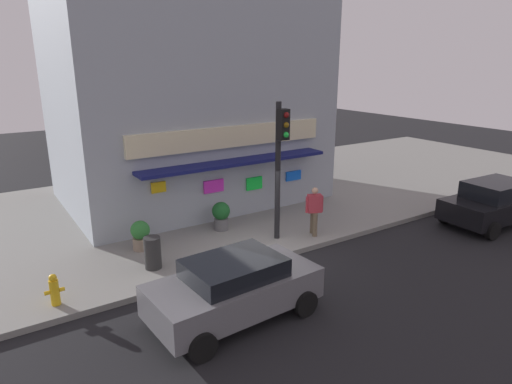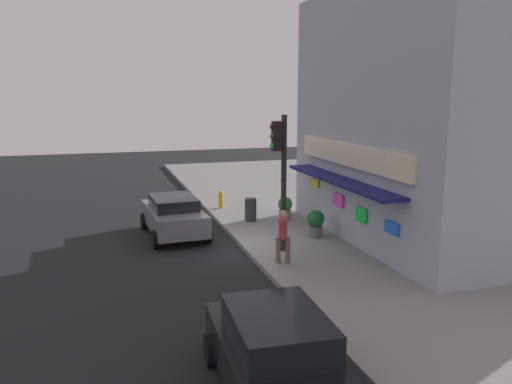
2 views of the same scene
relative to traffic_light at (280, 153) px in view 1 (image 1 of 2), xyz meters
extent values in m
plane|color=black|center=(-1.10, -1.05, -3.09)|extent=(64.45, 64.45, 0.00)
cube|color=gray|center=(-1.10, 5.06, -3.01)|extent=(42.97, 12.21, 0.17)
cube|color=#9EA8B2|center=(-0.26, 6.20, 1.51)|extent=(10.23, 7.05, 8.87)
cube|color=beige|center=(-0.26, 2.60, 0.20)|extent=(7.78, 0.16, 0.76)
cube|color=navy|center=(-0.26, 2.25, -0.67)|extent=(7.37, 0.90, 0.12)
cube|color=yellow|center=(-3.12, 2.62, -1.25)|extent=(0.50, 0.08, 0.36)
cube|color=#E533CC|center=(-1.04, 2.62, -1.54)|extent=(0.79, 0.08, 0.46)
cube|color=#19E53F|center=(0.71, 2.62, -1.70)|extent=(0.69, 0.08, 0.49)
cube|color=blue|center=(2.61, 2.62, -1.66)|extent=(0.73, 0.08, 0.39)
cylinder|color=black|center=(0.00, 0.11, -0.65)|extent=(0.18, 0.18, 4.53)
cube|color=black|center=(0.00, -0.14, 0.94)|extent=(0.32, 0.28, 0.95)
sphere|color=maroon|center=(0.00, -0.29, 1.24)|extent=(0.18, 0.18, 0.18)
sphere|color=brown|center=(0.00, -0.29, 0.94)|extent=(0.18, 0.18, 0.18)
sphere|color=#1ED83F|center=(0.00, -0.29, 0.64)|extent=(0.18, 0.18, 0.18)
cylinder|color=gold|center=(-7.04, -0.38, -2.59)|extent=(0.22, 0.22, 0.66)
sphere|color=gold|center=(-7.04, -0.38, -2.20)|extent=(0.19, 0.19, 0.19)
cylinder|color=gold|center=(-7.21, -0.38, -2.56)|extent=(0.12, 0.10, 0.10)
cylinder|color=gold|center=(-6.87, -0.38, -2.56)|extent=(0.12, 0.10, 0.10)
cylinder|color=#2D2D2D|center=(-4.30, 0.23, -2.45)|extent=(0.48, 0.48, 0.94)
cylinder|color=brown|center=(1.28, -0.20, -2.51)|extent=(0.21, 0.21, 0.82)
cylinder|color=brown|center=(1.17, -0.47, -2.51)|extent=(0.21, 0.21, 0.82)
cube|color=#B2333F|center=(1.22, -0.33, -1.80)|extent=(0.53, 0.41, 0.62)
sphere|color=tan|center=(1.22, -0.33, -1.35)|extent=(0.22, 0.22, 0.22)
cylinder|color=#B2333F|center=(0.99, -0.23, -1.83)|extent=(0.13, 0.13, 0.55)
cylinder|color=#B2333F|center=(1.46, -0.43, -1.83)|extent=(0.13, 0.13, 0.55)
cylinder|color=gray|center=(-4.15, 1.70, -2.72)|extent=(0.52, 0.52, 0.39)
sphere|color=#2D7A33|center=(-4.15, 1.70, -2.27)|extent=(0.60, 0.60, 0.60)
cylinder|color=#59595B|center=(-1.20, 1.81, -2.71)|extent=(0.49, 0.49, 0.43)
sphere|color=#195623|center=(-1.20, 1.81, -2.22)|extent=(0.64, 0.64, 0.64)
cube|color=slate|center=(-3.52, -3.05, -2.39)|extent=(4.16, 2.10, 0.77)
cube|color=black|center=(-3.52, -3.05, -1.78)|extent=(2.28, 1.70, 0.44)
cylinder|color=black|center=(-2.15, -2.03, -2.77)|extent=(0.65, 0.26, 0.64)
cylinder|color=black|center=(-2.05, -3.90, -2.77)|extent=(0.65, 0.26, 0.64)
cylinder|color=black|center=(-4.99, -2.19, -2.77)|extent=(0.65, 0.26, 0.64)
cylinder|color=black|center=(-4.88, -4.06, -2.77)|extent=(0.65, 0.26, 0.64)
cube|color=black|center=(7.87, -2.84, -2.40)|extent=(4.32, 2.08, 0.74)
cube|color=black|center=(7.87, -2.84, -1.74)|extent=(2.36, 1.69, 0.58)
cylinder|color=black|center=(9.40, -1.97, -2.77)|extent=(0.65, 0.25, 0.64)
cylinder|color=black|center=(6.43, -1.83, -2.77)|extent=(0.65, 0.25, 0.64)
cylinder|color=black|center=(6.35, -3.72, -2.77)|extent=(0.65, 0.25, 0.64)
camera|label=1|loc=(-8.25, -11.22, 2.88)|focal=31.35mm
camera|label=2|loc=(15.88, -5.68, 2.32)|focal=36.57mm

